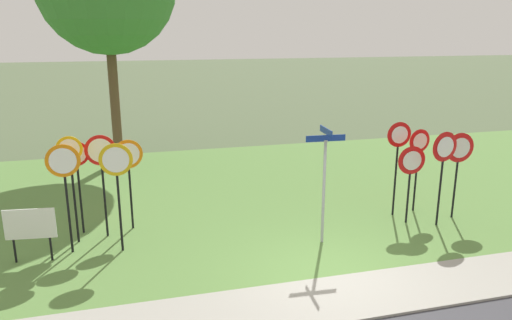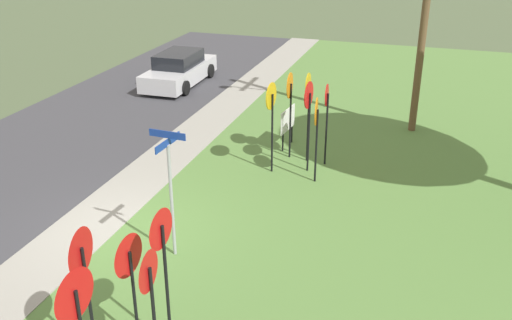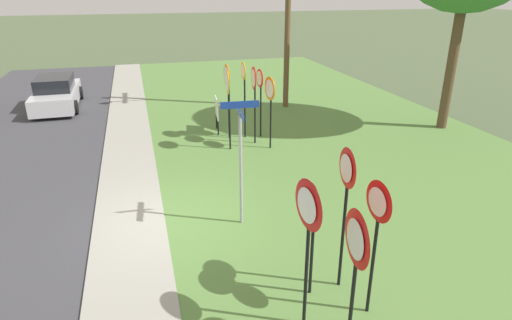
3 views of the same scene
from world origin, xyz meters
name	(u,v)px [view 2 (image 2 of 3)]	position (x,y,z in m)	size (l,w,h in m)	color
ground_plane	(119,231)	(0.00, 0.00, 0.00)	(160.00, 160.00, 0.00)	#4C5B3D
sidewalk_strip	(89,225)	(0.00, -0.80, 0.03)	(44.00, 1.60, 0.06)	#99968C
grass_median	(378,278)	(0.00, 6.00, 0.02)	(44.00, 12.00, 0.04)	#567F3D
stop_sign_near_left	(309,107)	(-4.60, 3.40, 1.95)	(0.75, 0.11, 2.62)	black
stop_sign_near_right	(271,108)	(-4.23, 2.44, 1.94)	(0.75, 0.11, 2.61)	black
stop_sign_far_left	(327,108)	(-5.20, 3.78, 1.76)	(0.62, 0.11, 2.42)	black
stop_sign_far_center	(290,96)	(-5.37, 2.66, 1.94)	(0.75, 0.10, 2.60)	black
stop_sign_far_right	(316,122)	(-3.97, 3.76, 1.78)	(0.74, 0.13, 2.39)	black
stop_sign_center_tall	(308,100)	(-5.28, 3.22, 1.93)	(0.60, 0.09, 2.67)	black
yield_sign_near_left	(129,265)	(3.20, 2.24, 1.61)	(0.76, 0.12, 2.13)	black
yield_sign_near_right	(150,288)	(3.89, 3.00, 1.81)	(0.66, 0.11, 2.40)	black
yield_sign_far_left	(162,248)	(3.14, 2.84, 2.02)	(0.69, 0.11, 2.66)	black
yield_sign_far_right	(76,307)	(4.63, 2.24, 1.84)	(0.81, 0.12, 2.40)	black
yield_sign_center	(82,266)	(3.88, 1.86, 1.95)	(0.78, 0.13, 2.55)	black
street_name_post	(170,183)	(0.51, 1.69, 1.75)	(0.96, 0.82, 2.86)	#9EA0A8
notice_board	(288,121)	(-6.16, 2.41, 0.87)	(1.10, 0.15, 1.25)	black
parked_hatchback_near	(179,70)	(-11.53, -3.80, 0.65)	(4.47, 1.95, 1.39)	silver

